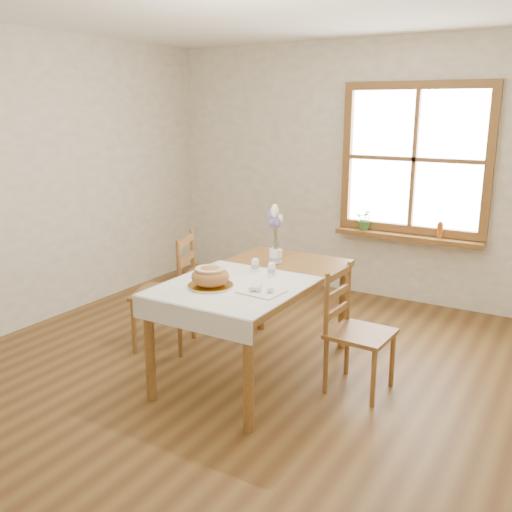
{
  "coord_description": "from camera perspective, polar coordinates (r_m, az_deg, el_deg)",
  "views": [
    {
      "loc": [
        2.04,
        -3.11,
        1.94
      ],
      "look_at": [
        0.0,
        0.3,
        0.9
      ],
      "focal_mm": 40.0,
      "sensor_mm": 36.0,
      "label": 1
    }
  ],
  "objects": [
    {
      "name": "pepper_shaker",
      "position": [
        4.09,
        1.56,
        -1.34
      ],
      "size": [
        0.06,
        0.06,
        0.11
      ],
      "primitive_type": "cylinder",
      "rotation": [
        0.0,
        0.0,
        -0.06
      ],
      "color": "white",
      "rests_on": "table_linen"
    },
    {
      "name": "bread_loaf",
      "position": [
        3.85,
        -4.59,
        -1.87
      ],
      "size": [
        0.26,
        0.26,
        0.14
      ],
      "primitive_type": "ellipsoid",
      "color": "#AB6A3C",
      "rests_on": "bread_plate"
    },
    {
      "name": "amber_bottle",
      "position": [
        5.76,
        17.91,
        2.52
      ],
      "size": [
        0.06,
        0.06,
        0.16
      ],
      "primitive_type": "cylinder",
      "rotation": [
        0.0,
        0.0,
        -0.09
      ],
      "color": "#B45921",
      "rests_on": "window_sill"
    },
    {
      "name": "eggs",
      "position": [
        3.74,
        0.56,
        -3.15
      ],
      "size": [
        0.22,
        0.2,
        0.05
      ],
      "primitive_type": null,
      "rotation": [
        0.0,
        0.0,
        -0.09
      ],
      "color": "white",
      "rests_on": "egg_napkin"
    },
    {
      "name": "chair_right",
      "position": [
        4.04,
        10.45,
        -7.47
      ],
      "size": [
        0.45,
        0.43,
        0.87
      ],
      "primitive_type": null,
      "rotation": [
        0.0,
        0.0,
        1.53
      ],
      "color": "#9B6230",
      "rests_on": "ground"
    },
    {
      "name": "dining_table",
      "position": [
        4.18,
        0.0,
        -3.12
      ],
      "size": [
        0.9,
        1.6,
        0.75
      ],
      "color": "#9B6230",
      "rests_on": "ground"
    },
    {
      "name": "potted_plant",
      "position": [
        5.97,
        10.86,
        3.39
      ],
      "size": [
        0.22,
        0.24,
        0.17
      ],
      "primitive_type": "imported",
      "rotation": [
        0.0,
        0.0,
        -0.13
      ],
      "color": "#336C2B",
      "rests_on": "window_sill"
    },
    {
      "name": "egg_napkin",
      "position": [
        3.75,
        0.56,
        -3.57
      ],
      "size": [
        0.29,
        0.25,
        0.01
      ],
      "primitive_type": "cube",
      "rotation": [
        0.0,
        0.0,
        -0.09
      ],
      "color": "white",
      "rests_on": "table_linen"
    },
    {
      "name": "window",
      "position": [
        5.81,
        15.58,
        9.31
      ],
      "size": [
        1.46,
        0.08,
        1.46
      ],
      "color": "#9B6230",
      "rests_on": "ground"
    },
    {
      "name": "chair_left",
      "position": [
        4.74,
        -9.27,
        -3.47
      ],
      "size": [
        0.6,
        0.59,
        0.96
      ],
      "primitive_type": null,
      "rotation": [
        0.0,
        0.0,
        -1.2
      ],
      "color": "#9B6230",
      "rests_on": "ground"
    },
    {
      "name": "table_linen",
      "position": [
        3.9,
        -2.29,
        -3.03
      ],
      "size": [
        0.91,
        0.99,
        0.01
      ],
      "primitive_type": "cube",
      "color": "white",
      "rests_on": "dining_table"
    },
    {
      "name": "ground",
      "position": [
        4.2,
        -2.15,
        -12.88
      ],
      "size": [
        5.0,
        5.0,
        0.0
      ],
      "primitive_type": "plane",
      "color": "brown",
      "rests_on": "ground"
    },
    {
      "name": "bread_plate",
      "position": [
        3.88,
        -4.57,
        -3.0
      ],
      "size": [
        0.34,
        0.34,
        0.02
      ],
      "primitive_type": "cylinder",
      "rotation": [
        0.0,
        0.0,
        -0.12
      ],
      "color": "white",
      "rests_on": "table_linen"
    },
    {
      "name": "window_sill",
      "position": [
        5.86,
        14.9,
        1.86
      ],
      "size": [
        1.46,
        0.2,
        0.05
      ],
      "color": "#9B6230",
      "rests_on": "ground"
    },
    {
      "name": "lavender_bouquet",
      "position": [
        4.41,
        1.98,
        2.69
      ],
      "size": [
        0.18,
        0.18,
        0.33
      ],
      "primitive_type": null,
      "color": "#6B5698",
      "rests_on": "flower_vase"
    },
    {
      "name": "flower_vase",
      "position": [
        4.46,
        1.96,
        -0.08
      ],
      "size": [
        0.12,
        0.12,
        0.11
      ],
      "primitive_type": "cylinder",
      "rotation": [
        0.0,
        0.0,
        -0.26
      ],
      "color": "white",
      "rests_on": "dining_table"
    },
    {
      "name": "salt_shaker",
      "position": [
        4.2,
        -0.1,
        -0.9
      ],
      "size": [
        0.07,
        0.07,
        0.11
      ],
      "primitive_type": "cylinder",
      "rotation": [
        0.0,
        0.0,
        -0.28
      ],
      "color": "white",
      "rests_on": "table_linen"
    },
    {
      "name": "room_walls",
      "position": [
        3.73,
        -2.41,
        11.05
      ],
      "size": [
        4.6,
        5.1,
        2.65
      ],
      "color": "white",
      "rests_on": "ground"
    }
  ]
}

